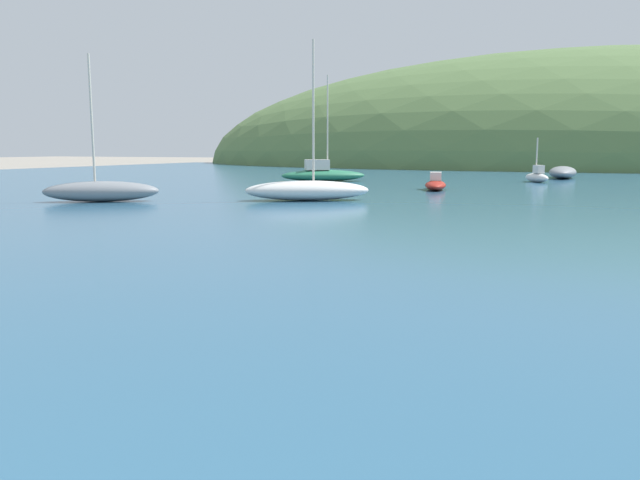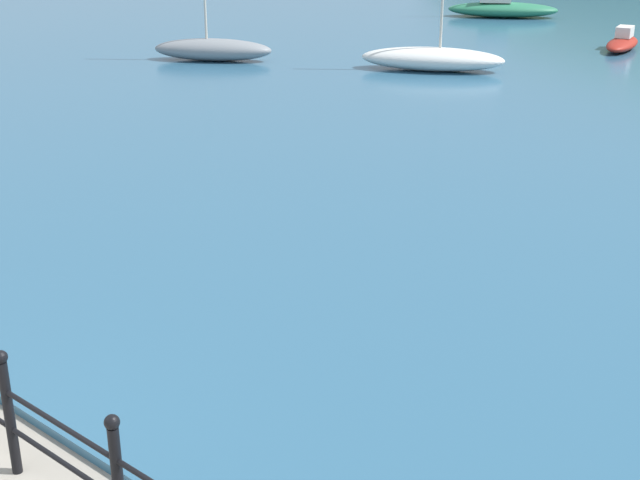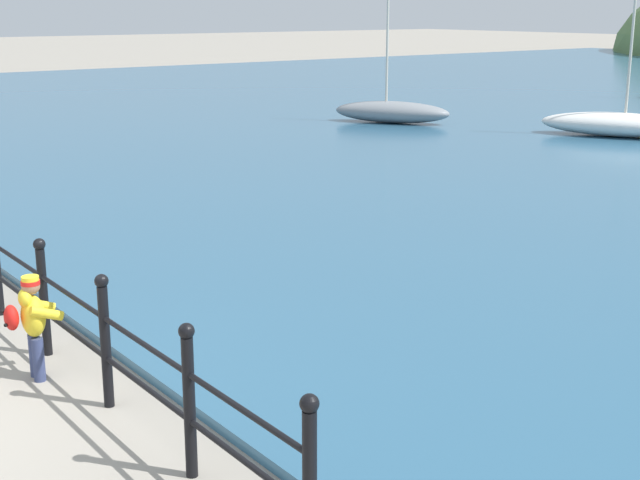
{
  "view_description": "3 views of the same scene",
  "coord_description": "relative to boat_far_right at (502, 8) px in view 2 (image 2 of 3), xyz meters",
  "views": [
    {
      "loc": [
        1.25,
        0.93,
        1.74
      ],
      "look_at": [
        -1.11,
        6.55,
        0.83
      ],
      "focal_mm": 35.0,
      "sensor_mm": 36.0,
      "label": 1
    },
    {
      "loc": [
        6.74,
        -1.75,
        4.8
      ],
      "look_at": [
        0.98,
        5.03,
        1.26
      ],
      "focal_mm": 50.0,
      "sensor_mm": 36.0,
      "label": 2
    },
    {
      "loc": [
        7.35,
        -1.3,
        3.39
      ],
      "look_at": [
        -0.21,
        4.32,
        0.92
      ],
      "focal_mm": 50.0,
      "sensor_mm": 36.0,
      "label": 3
    }
  ],
  "objects": [
    {
      "name": "boat_far_right",
      "position": [
        0.0,
        0.0,
        0.0
      ],
      "size": [
        4.26,
        3.33,
        5.14
      ],
      "color": "#287551",
      "rests_on": "water"
    },
    {
      "name": "boat_mid_harbor",
      "position": [
        -1.74,
        -13.54,
        -0.03
      ],
      "size": [
        3.45,
        2.69,
        4.42
      ],
      "color": "gray",
      "rests_on": "water"
    },
    {
      "name": "boat_twin_mast",
      "position": [
        6.54,
        -4.1,
        -0.14
      ],
      "size": [
        1.33,
        2.72,
        0.69
      ],
      "color": "maroon",
      "rests_on": "water"
    },
    {
      "name": "boat_white_sailboat",
      "position": [
        3.91,
        -10.67,
        -0.03
      ],
      "size": [
        4.03,
        2.95,
        4.92
      ],
      "color": "silver",
      "rests_on": "water"
    }
  ]
}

